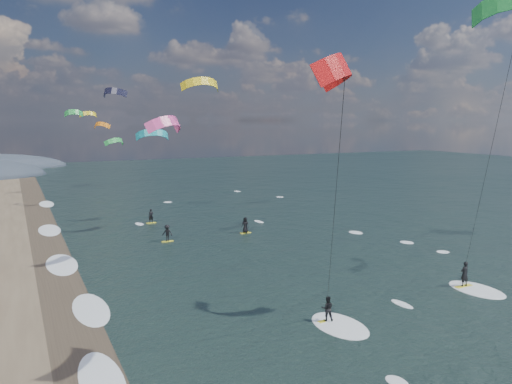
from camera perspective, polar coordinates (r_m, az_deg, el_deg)
name	(u,v)px	position (r m, az deg, el deg)	size (l,w,h in m)	color
ground	(397,384)	(24.12, 15.86, -20.38)	(260.00, 260.00, 0.00)	black
wet_sand_strip	(80,346)	(28.08, -19.50, -16.27)	(3.00, 240.00, 0.00)	#382D23
kitesurfer_near_a	(512,69)	(30.74, 27.20, 12.37)	(7.83, 9.39, 18.33)	yellow
kitesurfer_near_b	(342,174)	(23.00, 9.76, 2.06)	(6.65, 9.00, 14.58)	yellow
far_kitesurfers	(191,227)	(50.50, -7.47, -4.01)	(9.30, 10.10, 1.65)	yellow
bg_kite_field	(123,116)	(70.79, -14.96, 8.41)	(11.44, 68.86, 8.44)	orange
shoreline_surf	(91,311)	(32.58, -18.36, -12.75)	(2.40, 79.40, 0.11)	white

